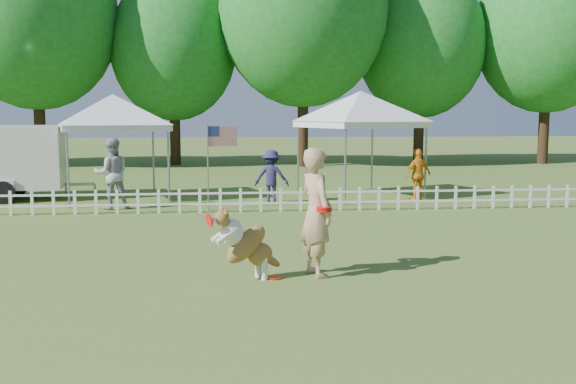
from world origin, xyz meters
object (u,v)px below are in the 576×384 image
object	(u,v)px
spectator_a	(112,174)
flag_pole	(208,167)
canopy_tent_left	(114,149)
handler	(316,212)
canopy_tent_right	(360,145)
dog	(247,244)
frisbee_on_turf	(274,278)
spectator_b	(272,177)
spectator_c	(418,175)

from	to	relation	value
spectator_a	flag_pole	bearing A→B (deg)	155.90
canopy_tent_left	flag_pole	world-z (taller)	canopy_tent_left
spectator_a	handler	bearing A→B (deg)	104.56
flag_pole	spectator_a	world-z (taller)	flag_pole
canopy_tent_right	canopy_tent_left	bearing A→B (deg)	158.67
canopy_tent_left	canopy_tent_right	size ratio (longest dim) A/B	0.96
dog	spectator_a	xyz separation A→B (m)	(-3.20, 7.49, 0.37)
handler	canopy_tent_right	distance (m)	9.53
dog	frisbee_on_turf	xyz separation A→B (m)	(0.40, 0.08, -0.53)
handler	flag_pole	xyz separation A→B (m)	(-1.78, 6.93, 0.12)
canopy_tent_right	spectator_a	size ratio (longest dim) A/B	1.66
handler	spectator_b	world-z (taller)	handler
canopy_tent_left	spectator_a	xyz separation A→B (m)	(0.23, -1.86, -0.55)
frisbee_on_turf	spectator_b	size ratio (longest dim) A/B	0.16
frisbee_on_turf	canopy_tent_left	distance (m)	10.14
dog	flag_pole	size ratio (longest dim) A/B	0.50
flag_pole	canopy_tent_left	bearing A→B (deg)	124.04
handler	spectator_b	distance (m)	8.00
spectator_b	flag_pole	bearing A→B (deg)	44.37
frisbee_on_turf	spectator_b	distance (m)	8.17
spectator_a	frisbee_on_turf	bearing A→B (deg)	100.29
spectator_a	spectator_b	size ratio (longest dim) A/B	1.25
dog	canopy_tent_right	bearing A→B (deg)	44.00
frisbee_on_turf	spectator_c	xyz separation A→B (m)	(4.69, 8.27, 0.72)
flag_pole	spectator_a	size ratio (longest dim) A/B	1.19
canopy_tent_left	frisbee_on_turf	bearing A→B (deg)	-82.77
dog	flag_pole	bearing A→B (deg)	71.23
flag_pole	spectator_b	size ratio (longest dim) A/B	1.49
spectator_a	canopy_tent_right	bearing A→B (deg)	179.63
canopy_tent_left	spectator_b	size ratio (longest dim) A/B	2.00
canopy_tent_right	spectator_c	world-z (taller)	canopy_tent_right
dog	canopy_tent_left	size ratio (longest dim) A/B	0.37
flag_pole	spectator_b	xyz separation A→B (m)	(1.69, 1.07, -0.35)
dog	canopy_tent_right	distance (m)	10.08
dog	canopy_tent_left	bearing A→B (deg)	85.39
spectator_b	spectator_c	world-z (taller)	spectator_c
canopy_tent_left	spectator_b	world-z (taller)	canopy_tent_left
spectator_b	spectator_c	distance (m)	4.15
flag_pole	canopy_tent_right	bearing A→B (deg)	10.59
flag_pole	handler	bearing A→B (deg)	-91.88
canopy_tent_right	spectator_a	distance (m)	7.10
frisbee_on_turf	spectator_c	bearing A→B (deg)	60.43
canopy_tent_right	flag_pole	xyz separation A→B (m)	(-4.38, -2.22, -0.43)
canopy_tent_left	canopy_tent_right	bearing A→B (deg)	-15.20
frisbee_on_turf	flag_pole	size ratio (longest dim) A/B	0.11
spectator_b	spectator_a	bearing A→B (deg)	21.72
handler	flag_pole	distance (m)	7.15
spectator_a	dog	bearing A→B (deg)	97.53
canopy_tent_left	spectator_c	distance (m)	8.61
frisbee_on_turf	handler	bearing A→B (deg)	11.02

